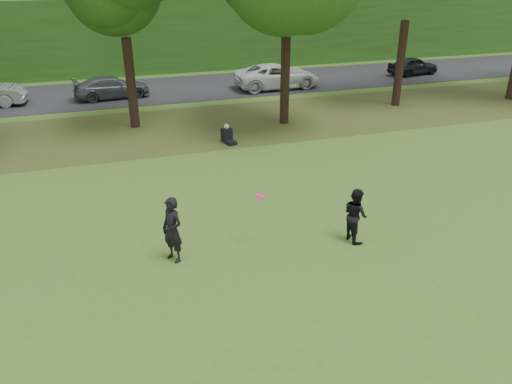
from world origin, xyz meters
TOP-DOWN VIEW (x-y plane):
  - ground at (0.00, 0.00)m, footprint 120.00×120.00m
  - leaf_litter at (0.00, 13.00)m, footprint 60.00×7.00m
  - street at (0.00, 21.00)m, footprint 70.00×7.00m
  - far_hedge at (0.00, 27.00)m, footprint 70.00×3.00m
  - player_left at (-3.15, 1.70)m, footprint 0.72×0.79m
  - player_right at (1.91, 1.20)m, footprint 0.66×0.82m
  - parked_cars at (-2.48, 19.80)m, footprint 37.59×3.25m
  - frisbee at (-0.73, 1.73)m, footprint 0.36×0.37m
  - seated_person at (0.62, 10.32)m, footprint 0.58×0.81m

SIDE VIEW (x-z plane):
  - ground at x=0.00m, z-range 0.00..0.00m
  - leaf_litter at x=0.00m, z-range 0.00..0.01m
  - street at x=0.00m, z-range 0.00..0.02m
  - seated_person at x=0.62m, z-range -0.10..0.73m
  - parked_cars at x=-2.48m, z-range -0.03..1.50m
  - player_right at x=1.91m, z-range 0.00..1.58m
  - player_left at x=-3.15m, z-range 0.00..1.81m
  - frisbee at x=-0.73m, z-range 1.43..1.59m
  - far_hedge at x=0.00m, z-range 0.00..5.00m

